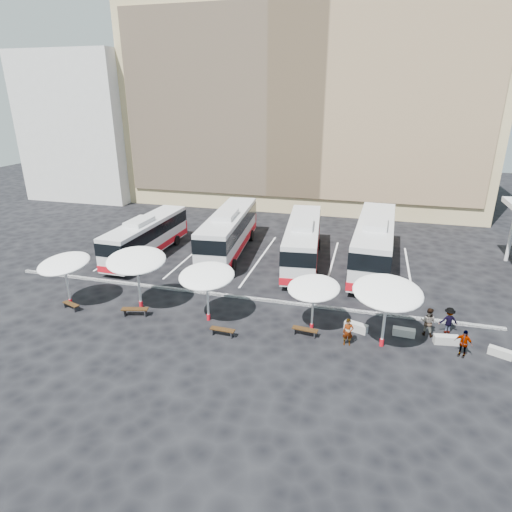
% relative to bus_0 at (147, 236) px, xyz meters
% --- Properties ---
extents(ground, '(120.00, 120.00, 0.00)m').
position_rel_bus_0_xyz_m(ground, '(9.53, -6.33, -1.77)').
color(ground, black).
rests_on(ground, ground).
extents(sandstone_building, '(42.00, 18.25, 29.60)m').
position_rel_bus_0_xyz_m(sandstone_building, '(9.53, 25.54, 10.85)').
color(sandstone_building, tan).
rests_on(sandstone_building, ground).
extents(apartment_block, '(14.00, 14.00, 18.00)m').
position_rel_bus_0_xyz_m(apartment_block, '(-18.47, 21.67, 7.23)').
color(apartment_block, silver).
rests_on(apartment_block, ground).
extents(curb_divider, '(34.00, 0.25, 0.15)m').
position_rel_bus_0_xyz_m(curb_divider, '(9.53, -5.83, -1.70)').
color(curb_divider, black).
rests_on(curb_divider, ground).
extents(bay_lines, '(24.15, 12.00, 0.01)m').
position_rel_bus_0_xyz_m(bay_lines, '(9.53, 1.67, -1.77)').
color(bay_lines, white).
rests_on(bay_lines, ground).
extents(bus_0, '(2.75, 10.98, 3.47)m').
position_rel_bus_0_xyz_m(bus_0, '(0.00, 0.00, 0.00)').
color(bus_0, silver).
rests_on(bus_0, ground).
extents(bus_1, '(3.70, 12.59, 3.94)m').
position_rel_bus_0_xyz_m(bus_1, '(6.53, 2.46, 0.24)').
color(bus_1, silver).
rests_on(bus_1, ground).
extents(bus_2, '(3.72, 12.14, 3.79)m').
position_rel_bus_0_xyz_m(bus_2, '(13.09, 1.77, 0.17)').
color(bus_2, silver).
rests_on(bus_2, ground).
extents(bus_3, '(3.51, 13.25, 4.17)m').
position_rel_bus_0_xyz_m(bus_3, '(18.67, 2.38, 0.36)').
color(bus_3, silver).
rests_on(bus_3, ground).
extents(sunshade_0, '(4.18, 4.21, 3.42)m').
position_rel_bus_0_xyz_m(sunshade_0, '(-0.50, -9.67, 1.13)').
color(sunshade_0, silver).
rests_on(sunshade_0, ground).
extents(sunshade_1, '(4.92, 4.94, 3.88)m').
position_rel_bus_0_xyz_m(sunshade_1, '(4.22, -8.82, 1.52)').
color(sunshade_1, silver).
rests_on(sunshade_1, ground).
extents(sunshade_2, '(3.40, 3.44, 3.49)m').
position_rel_bus_0_xyz_m(sunshade_2, '(9.08, -9.24, 1.20)').
color(sunshade_2, silver).
rests_on(sunshade_2, ground).
extents(sunshade_3, '(3.68, 3.71, 3.15)m').
position_rel_bus_0_xyz_m(sunshade_3, '(15.38, -8.67, 0.91)').
color(sunshade_3, silver).
rests_on(sunshade_3, ground).
extents(sunshade_4, '(4.37, 4.41, 3.85)m').
position_rel_bus_0_xyz_m(sunshade_4, '(19.38, -9.47, 1.50)').
color(sunshade_4, silver).
rests_on(sunshade_4, ground).
extents(wood_bench_0, '(1.39, 0.77, 0.41)m').
position_rel_bus_0_xyz_m(wood_bench_0, '(0.01, -10.24, -1.46)').
color(wood_bench_0, black).
rests_on(wood_bench_0, ground).
extents(wood_bench_1, '(1.71, 0.83, 0.51)m').
position_rel_bus_0_xyz_m(wood_bench_1, '(4.44, -9.94, -1.38)').
color(wood_bench_1, black).
rests_on(wood_bench_1, ground).
extents(wood_bench_2, '(1.47, 0.46, 0.45)m').
position_rel_bus_0_xyz_m(wood_bench_2, '(10.53, -10.76, -1.43)').
color(wood_bench_2, black).
rests_on(wood_bench_2, ground).
extents(wood_bench_3, '(1.52, 0.55, 0.45)m').
position_rel_bus_0_xyz_m(wood_bench_3, '(15.11, -9.52, -1.42)').
color(wood_bench_3, black).
rests_on(wood_bench_3, ground).
extents(conc_bench_0, '(1.41, 0.86, 0.50)m').
position_rel_bus_0_xyz_m(conc_bench_0, '(17.92, -8.21, -1.52)').
color(conc_bench_0, gray).
rests_on(conc_bench_0, ground).
extents(conc_bench_1, '(1.26, 0.48, 0.46)m').
position_rel_bus_0_xyz_m(conc_bench_1, '(20.62, -8.04, -1.54)').
color(conc_bench_1, gray).
rests_on(conc_bench_1, ground).
extents(conc_bench_2, '(1.37, 0.62, 0.49)m').
position_rel_bus_0_xyz_m(conc_bench_2, '(22.85, -8.31, -1.52)').
color(conc_bench_2, gray).
rests_on(conc_bench_2, ground).
extents(conc_bench_3, '(1.23, 0.83, 0.44)m').
position_rel_bus_0_xyz_m(conc_bench_3, '(25.46, -8.88, -1.55)').
color(conc_bench_3, gray).
rests_on(conc_bench_3, ground).
extents(passenger_0, '(0.63, 0.46, 1.59)m').
position_rel_bus_0_xyz_m(passenger_0, '(17.53, -9.84, -0.98)').
color(passenger_0, black).
rests_on(passenger_0, ground).
extents(passenger_1, '(1.00, 0.88, 1.71)m').
position_rel_bus_0_xyz_m(passenger_1, '(21.90, -7.60, -0.92)').
color(passenger_1, black).
rests_on(passenger_1, ground).
extents(passenger_2, '(0.99, 0.74, 1.56)m').
position_rel_bus_0_xyz_m(passenger_2, '(23.47, -9.38, -0.99)').
color(passenger_2, black).
rests_on(passenger_2, ground).
extents(passenger_3, '(1.15, 0.81, 1.62)m').
position_rel_bus_0_xyz_m(passenger_3, '(23.06, -7.03, -0.96)').
color(passenger_3, black).
rests_on(passenger_3, ground).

